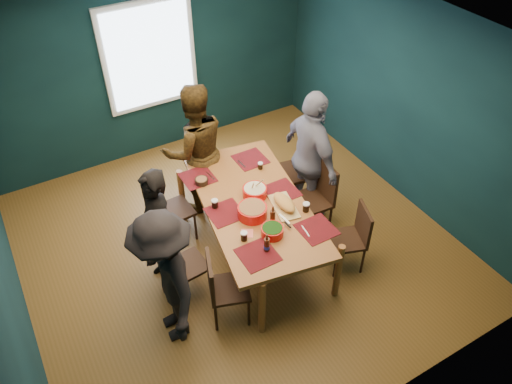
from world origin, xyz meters
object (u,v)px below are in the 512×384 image
(chair_right_mid, at_px, (317,193))
(cutting_board, at_px, (284,203))
(dining_table, at_px, (254,207))
(person_back, at_px, (195,150))
(chair_right_far, at_px, (299,165))
(bowl_salad, at_px, (252,211))
(chair_left_far, at_px, (167,208))
(chair_left_mid, at_px, (181,263))
(bowl_dumpling, at_px, (255,191))
(chair_left_near, at_px, (221,285))
(chair_right_near, at_px, (354,234))
(person_right, at_px, (311,158))
(person_far_left, at_px, (158,231))
(person_near_left, at_px, (166,279))
(bowl_herbs, at_px, (272,231))

(chair_right_mid, distance_m, cutting_board, 0.78)
(dining_table, relative_size, person_back, 1.31)
(chair_right_far, distance_m, bowl_salad, 1.41)
(dining_table, height_order, chair_left_far, chair_left_far)
(chair_left_far, bearing_deg, chair_left_mid, -106.24)
(dining_table, bearing_deg, bowl_dumpling, 63.44)
(bowl_dumpling, bearing_deg, chair_left_far, 143.23)
(chair_left_near, bearing_deg, chair_left_mid, 134.85)
(chair_right_near, xyz_separation_m, cutting_board, (-0.67, 0.49, 0.40))
(chair_right_far, bearing_deg, chair_right_near, -84.20)
(chair_right_near, xyz_separation_m, person_right, (0.06, 1.02, 0.41))
(chair_right_mid, bearing_deg, bowl_dumpling, 177.12)
(bowl_dumpling, bearing_deg, bowl_salad, -124.43)
(chair_right_near, xyz_separation_m, bowl_dumpling, (-0.86, 0.83, 0.40))
(chair_left_near, xyz_separation_m, person_back, (0.58, 1.81, 0.38))
(chair_right_far, relative_size, chair_right_near, 1.20)
(chair_left_far, bearing_deg, person_back, 32.74)
(bowl_salad, bearing_deg, person_far_left, 160.17)
(chair_right_mid, bearing_deg, person_right, 79.27)
(person_right, distance_m, bowl_salad, 1.21)
(bowl_salad, distance_m, cutting_board, 0.38)
(bowl_salad, bearing_deg, person_near_left, -163.77)
(person_far_left, distance_m, person_right, 2.10)
(chair_right_mid, bearing_deg, chair_right_near, -86.01)
(bowl_salad, bearing_deg, person_right, 23.24)
(person_back, distance_m, person_right, 1.47)
(chair_right_far, bearing_deg, person_right, -85.37)
(chair_left_mid, height_order, person_near_left, person_near_left)
(person_back, relative_size, person_near_left, 1.10)
(bowl_dumpling, bearing_deg, chair_right_mid, -6.24)
(person_far_left, bearing_deg, chair_right_near, 61.42)
(chair_left_mid, height_order, chair_left_near, chair_left_near)
(bowl_salad, xyz_separation_m, bowl_herbs, (0.04, -0.36, -0.02))
(person_near_left, bearing_deg, chair_right_near, 88.56)
(person_far_left, height_order, bowl_dumpling, person_far_left)
(chair_left_far, bearing_deg, person_far_left, -121.32)
(person_far_left, height_order, person_right, person_right)
(person_back, height_order, bowl_herbs, person_back)
(chair_left_near, bearing_deg, person_back, 91.41)
(person_right, relative_size, person_near_left, 1.10)
(chair_left_near, distance_m, chair_right_near, 1.69)
(chair_left_near, distance_m, person_back, 1.94)
(person_near_left, height_order, bowl_salad, person_near_left)
(chair_left_near, distance_m, bowl_salad, 0.87)
(chair_left_far, height_order, chair_right_far, chair_right_far)
(person_near_left, bearing_deg, chair_left_near, 82.22)
(chair_right_near, bearing_deg, bowl_dumpling, 155.38)
(chair_left_mid, xyz_separation_m, person_near_left, (-0.29, -0.39, 0.32))
(dining_table, height_order, cutting_board, cutting_board)
(chair_right_far, distance_m, bowl_dumpling, 1.10)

